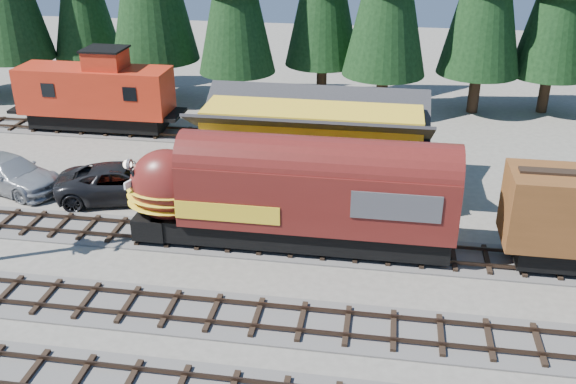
# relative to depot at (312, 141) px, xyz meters

# --- Properties ---
(ground) EXTENTS (120.00, 120.00, 0.00)m
(ground) POSITION_rel_depot_xyz_m (0.00, -10.50, -2.96)
(ground) COLOR #6B665B
(ground) RESTS_ON ground
(track_siding) EXTENTS (68.00, 3.20, 0.33)m
(track_siding) POSITION_rel_depot_xyz_m (10.00, -6.50, -2.90)
(track_siding) COLOR #4C4947
(track_siding) RESTS_ON ground
(track_main_south) EXTENTS (68.00, 3.20, 0.33)m
(track_main_south) POSITION_rel_depot_xyz_m (10.00, -12.50, -2.90)
(track_main_south) COLOR #4C4947
(track_main_south) RESTS_ON ground
(track_spur) EXTENTS (32.00, 3.20, 0.33)m
(track_spur) POSITION_rel_depot_xyz_m (-10.00, 7.50, -2.90)
(track_spur) COLOR #4C4947
(track_spur) RESTS_ON ground
(depot) EXTENTS (12.80, 7.00, 5.30)m
(depot) POSITION_rel_depot_xyz_m (0.00, 0.00, 0.00)
(depot) COLOR yellow
(depot) RESTS_ON ground
(locomotive) EXTENTS (15.62, 3.11, 4.25)m
(locomotive) POSITION_rel_depot_xyz_m (-0.59, -6.50, -0.47)
(locomotive) COLOR black
(locomotive) RESTS_ON ground
(caboose) EXTENTS (10.55, 3.06, 5.49)m
(caboose) POSITION_rel_depot_xyz_m (-16.03, 7.50, -0.26)
(caboose) COLOR black
(caboose) RESTS_ON ground
(pickup_truck_a) EXTENTS (7.71, 5.03, 1.97)m
(pickup_truck_a) POSITION_rel_depot_xyz_m (-10.10, -2.74, -1.98)
(pickup_truck_a) COLOR black
(pickup_truck_a) RESTS_ON ground
(pickup_truck_b) EXTENTS (7.12, 4.63, 1.92)m
(pickup_truck_b) POSITION_rel_depot_xyz_m (-16.97, -2.57, -2.00)
(pickup_truck_b) COLOR #9DA1A5
(pickup_truck_b) RESTS_ON ground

